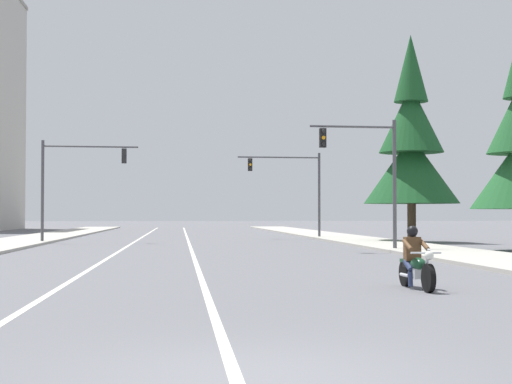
{
  "coord_description": "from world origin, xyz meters",
  "views": [
    {
      "loc": [
        -0.86,
        -8.35,
        1.72
      ],
      "look_at": [
        1.83,
        19.02,
        2.52
      ],
      "focal_mm": 54.95,
      "sensor_mm": 36.0,
      "label": 1
    }
  ],
  "objects_px": {
    "motorcycle_with_rider": "(416,264)",
    "traffic_signal_near_left": "(71,174)",
    "traffic_signal_near_right": "(371,165)",
    "traffic_signal_mid_right": "(295,181)",
    "conifer_tree_right_verge_far": "(411,147)"
  },
  "relations": [
    {
      "from": "traffic_signal_mid_right",
      "to": "traffic_signal_near_left",
      "type": "bearing_deg",
      "value": -152.22
    },
    {
      "from": "motorcycle_with_rider",
      "to": "traffic_signal_near_right",
      "type": "bearing_deg",
      "value": 79.12
    },
    {
      "from": "traffic_signal_near_left",
      "to": "traffic_signal_mid_right",
      "type": "xyz_separation_m",
      "value": [
        14.84,
        7.82,
        0.02
      ]
    },
    {
      "from": "traffic_signal_near_right",
      "to": "conifer_tree_right_verge_far",
      "type": "relative_size",
      "value": 0.48
    },
    {
      "from": "traffic_signal_mid_right",
      "to": "motorcycle_with_rider",
      "type": "bearing_deg",
      "value": -94.34
    },
    {
      "from": "motorcycle_with_rider",
      "to": "conifer_tree_right_verge_far",
      "type": "relative_size",
      "value": 0.17
    },
    {
      "from": "motorcycle_with_rider",
      "to": "traffic_signal_near_left",
      "type": "height_order",
      "value": "traffic_signal_near_left"
    },
    {
      "from": "traffic_signal_near_left",
      "to": "traffic_signal_mid_right",
      "type": "distance_m",
      "value": 16.78
    },
    {
      "from": "traffic_signal_mid_right",
      "to": "conifer_tree_right_verge_far",
      "type": "relative_size",
      "value": 0.48
    },
    {
      "from": "motorcycle_with_rider",
      "to": "conifer_tree_right_verge_far",
      "type": "height_order",
      "value": "conifer_tree_right_verge_far"
    },
    {
      "from": "traffic_signal_near_right",
      "to": "motorcycle_with_rider",
      "type": "bearing_deg",
      "value": -100.88
    },
    {
      "from": "traffic_signal_mid_right",
      "to": "conifer_tree_right_verge_far",
      "type": "xyz_separation_m",
      "value": [
        6.01,
        -8.61,
        1.77
      ]
    },
    {
      "from": "motorcycle_with_rider",
      "to": "traffic_signal_near_left",
      "type": "distance_m",
      "value": 32.91
    },
    {
      "from": "traffic_signal_mid_right",
      "to": "conifer_tree_right_verge_far",
      "type": "bearing_deg",
      "value": -55.08
    },
    {
      "from": "motorcycle_with_rider",
      "to": "traffic_signal_near_left",
      "type": "xyz_separation_m",
      "value": [
        -11.94,
        30.46,
        3.57
      ]
    }
  ]
}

